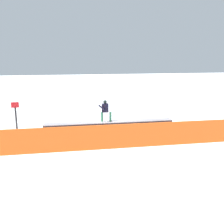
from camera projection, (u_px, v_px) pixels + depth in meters
The scene contains 5 objects.
ground_plane at pixel (110, 129), 14.75m from camera, with size 120.00×120.00×0.00m, color white.
grind_box at pixel (110, 126), 14.70m from camera, with size 7.85×1.12×0.50m.
snowboarder at pixel (105, 110), 14.45m from camera, with size 1.58×0.50×1.32m.
safety_fence at pixel (126, 136), 11.50m from camera, with size 13.84×0.06×1.18m, color orange.
trail_marker at pixel (16, 119), 13.02m from camera, with size 0.40×0.10×1.94m.
Camera 1 is at (3.30, 13.82, 4.09)m, focal length 38.85 mm.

